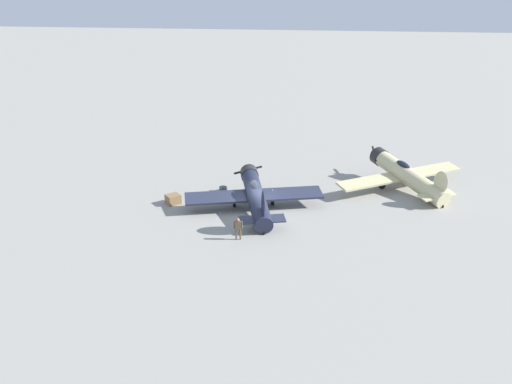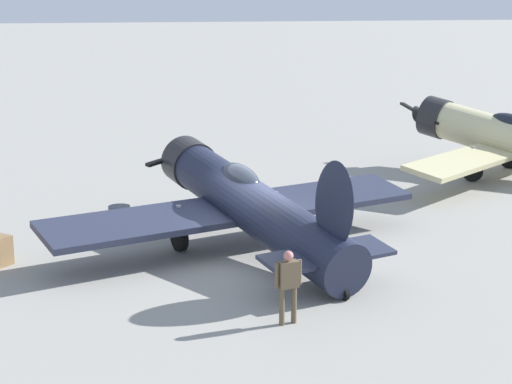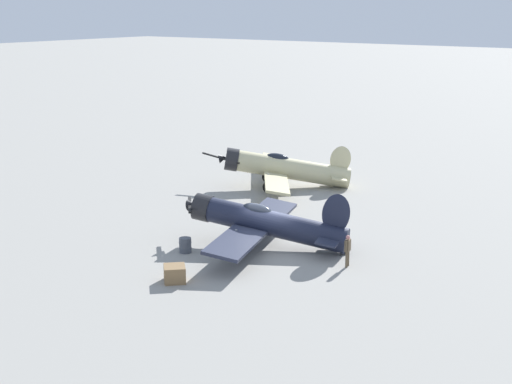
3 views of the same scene
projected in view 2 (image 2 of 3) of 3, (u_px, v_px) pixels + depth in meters
The scene contains 4 objects.
ground_plane at pixel (256, 256), 23.15m from camera, with size 400.00×400.00×0.00m, color gray.
airplane_foreground at pixel (247, 203), 23.24m from camera, with size 11.29×9.81×3.37m.
ground_crew_mechanic at pixel (288, 280), 18.14m from camera, with size 0.63×0.32×1.66m.
fuel_drum at pixel (120, 219), 25.37m from camera, with size 0.69×0.69×0.81m.
Camera 2 is at (-4.93, -21.58, 7.00)m, focal length 59.18 mm.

